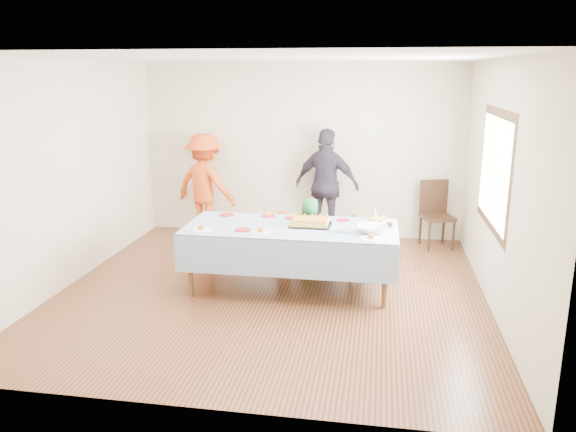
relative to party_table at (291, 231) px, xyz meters
name	(u,v)px	position (x,y,z in m)	size (l,w,h in m)	color
ground	(272,290)	(-0.21, -0.11, -0.72)	(5.00, 5.00, 0.00)	#482514
room_walls	(276,143)	(-0.16, -0.11, 1.05)	(5.04, 5.04, 2.72)	beige
party_table	(291,231)	(0.00, 0.00, 0.00)	(2.50, 1.10, 0.78)	brown
birthday_cake	(311,222)	(0.23, 0.07, 0.10)	(0.48, 0.37, 0.09)	black
rolls_tray	(379,222)	(1.03, 0.22, 0.10)	(0.32, 0.32, 0.10)	black
punch_bowl	(372,229)	(0.96, -0.12, 0.10)	(0.35, 0.35, 0.09)	silver
party_hat	(375,214)	(0.97, 0.46, 0.13)	(0.09, 0.09, 0.15)	silver
fork_pile	(338,229)	(0.57, -0.16, 0.09)	(0.24, 0.18, 0.07)	white
plate_red_far_a	(227,215)	(-0.89, 0.39, 0.06)	(0.19, 0.19, 0.01)	#B70D24
plate_red_far_b	(268,216)	(-0.36, 0.42, 0.06)	(0.18, 0.18, 0.01)	#B70D24
plate_red_far_c	(293,218)	(-0.04, 0.36, 0.06)	(0.19, 0.19, 0.01)	#B70D24
plate_red_far_d	(343,220)	(0.59, 0.36, 0.06)	(0.16, 0.16, 0.01)	#B70D24
plate_red_near	(243,230)	(-0.52, -0.27, 0.06)	(0.18, 0.18, 0.01)	#B70D24
plate_white_left	(201,230)	(-0.99, -0.35, 0.06)	(0.22, 0.22, 0.01)	white
plate_white_mid	(261,232)	(-0.30, -0.33, 0.06)	(0.21, 0.21, 0.01)	white
plate_white_right	(371,239)	(0.95, -0.39, 0.06)	(0.25, 0.25, 0.01)	white
dining_chair	(436,210)	(1.86, 2.07, -0.17)	(0.54, 0.54, 0.99)	black
toddler_left	(283,238)	(-0.23, 0.79, -0.34)	(0.28, 0.19, 0.78)	#B64B16
toddler_mid	(310,233)	(0.13, 0.79, -0.25)	(0.47, 0.30, 0.95)	#226730
toddler_right	(355,242)	(0.73, 0.79, -0.34)	(0.37, 0.29, 0.76)	tan
adult_left	(205,185)	(-1.71, 2.09, 0.09)	(1.05, 0.61, 1.63)	#E3541C
adult_right	(327,185)	(0.22, 2.09, 0.14)	(1.02, 0.42, 1.74)	#342C3C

